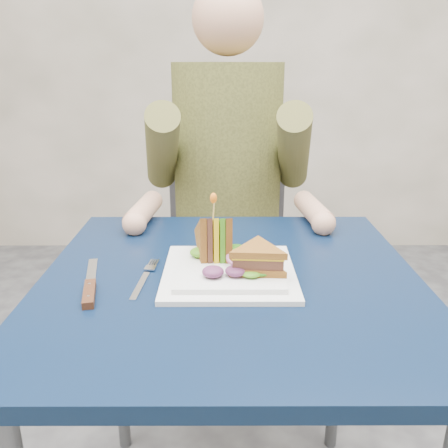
{
  "coord_description": "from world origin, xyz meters",
  "views": [
    {
      "loc": [
        -0.01,
        -0.85,
        1.13
      ],
      "look_at": [
        -0.01,
        0.05,
        0.82
      ],
      "focal_mm": 38.0,
      "sensor_mm": 36.0,
      "label": 1
    }
  ],
  "objects_px": {
    "plate": "(229,271)",
    "sandwich_flat": "(258,259)",
    "fork": "(144,279)",
    "knife": "(90,289)",
    "table": "(230,311)",
    "diner": "(228,136)",
    "chair": "(227,236)",
    "sandwich_upright": "(214,241)"
  },
  "relations": [
    {
      "from": "diner",
      "to": "sandwich_flat",
      "type": "bearing_deg",
      "value": -85.31
    },
    {
      "from": "plate",
      "to": "knife",
      "type": "relative_size",
      "value": 1.18
    },
    {
      "from": "diner",
      "to": "knife",
      "type": "distance_m",
      "value": 0.76
    },
    {
      "from": "chair",
      "to": "fork",
      "type": "relative_size",
      "value": 5.18
    },
    {
      "from": "table",
      "to": "knife",
      "type": "distance_m",
      "value": 0.28
    },
    {
      "from": "knife",
      "to": "sandwich_upright",
      "type": "bearing_deg",
      "value": 27.71
    },
    {
      "from": "table",
      "to": "chair",
      "type": "height_order",
      "value": "chair"
    },
    {
      "from": "table",
      "to": "plate",
      "type": "xyz_separation_m",
      "value": [
        -0.0,
        0.0,
        0.09
      ]
    },
    {
      "from": "knife",
      "to": "plate",
      "type": "bearing_deg",
      "value": 16.04
    },
    {
      "from": "diner",
      "to": "sandwich_upright",
      "type": "relative_size",
      "value": 5.23
    },
    {
      "from": "plate",
      "to": "sandwich_upright",
      "type": "distance_m",
      "value": 0.07
    },
    {
      "from": "plate",
      "to": "fork",
      "type": "xyz_separation_m",
      "value": [
        -0.17,
        -0.03,
        -0.01
      ]
    },
    {
      "from": "diner",
      "to": "fork",
      "type": "bearing_deg",
      "value": -104.81
    },
    {
      "from": "chair",
      "to": "sandwich_flat",
      "type": "relative_size",
      "value": 6.97
    },
    {
      "from": "plate",
      "to": "knife",
      "type": "distance_m",
      "value": 0.27
    },
    {
      "from": "table",
      "to": "fork",
      "type": "height_order",
      "value": "fork"
    },
    {
      "from": "sandwich_flat",
      "to": "table",
      "type": "bearing_deg",
      "value": 158.99
    },
    {
      "from": "table",
      "to": "knife",
      "type": "relative_size",
      "value": 3.41
    },
    {
      "from": "table",
      "to": "sandwich_flat",
      "type": "xyz_separation_m",
      "value": [
        0.05,
        -0.02,
        0.12
      ]
    },
    {
      "from": "table",
      "to": "knife",
      "type": "bearing_deg",
      "value": -165.12
    },
    {
      "from": "sandwich_flat",
      "to": "knife",
      "type": "xyz_separation_m",
      "value": [
        -0.31,
        -0.05,
        -0.04
      ]
    },
    {
      "from": "plate",
      "to": "fork",
      "type": "bearing_deg",
      "value": -171.41
    },
    {
      "from": "table",
      "to": "diner",
      "type": "relative_size",
      "value": 1.01
    },
    {
      "from": "plate",
      "to": "table",
      "type": "bearing_deg",
      "value": -61.16
    },
    {
      "from": "diner",
      "to": "fork",
      "type": "height_order",
      "value": "diner"
    },
    {
      "from": "diner",
      "to": "chair",
      "type": "bearing_deg",
      "value": 90.0
    },
    {
      "from": "plate",
      "to": "sandwich_flat",
      "type": "bearing_deg",
      "value": -24.44
    },
    {
      "from": "table",
      "to": "sandwich_flat",
      "type": "distance_m",
      "value": 0.14
    },
    {
      "from": "knife",
      "to": "chair",
      "type": "bearing_deg",
      "value": 71.95
    },
    {
      "from": "table",
      "to": "diner",
      "type": "distance_m",
      "value": 0.67
    },
    {
      "from": "diner",
      "to": "sandwich_upright",
      "type": "bearing_deg",
      "value": -93.39
    },
    {
      "from": "diner",
      "to": "sandwich_flat",
      "type": "xyz_separation_m",
      "value": [
        0.05,
        -0.64,
        -0.14
      ]
    },
    {
      "from": "chair",
      "to": "sandwich_flat",
      "type": "height_order",
      "value": "chair"
    },
    {
      "from": "fork",
      "to": "sandwich_upright",
      "type": "bearing_deg",
      "value": 27.42
    },
    {
      "from": "table",
      "to": "sandwich_flat",
      "type": "height_order",
      "value": "sandwich_flat"
    },
    {
      "from": "diner",
      "to": "sandwich_upright",
      "type": "distance_m",
      "value": 0.58
    },
    {
      "from": "table",
      "to": "plate",
      "type": "distance_m",
      "value": 0.09
    },
    {
      "from": "plate",
      "to": "knife",
      "type": "bearing_deg",
      "value": -163.96
    },
    {
      "from": "plate",
      "to": "sandwich_flat",
      "type": "distance_m",
      "value": 0.07
    },
    {
      "from": "sandwich_flat",
      "to": "sandwich_upright",
      "type": "bearing_deg",
      "value": 140.84
    },
    {
      "from": "fork",
      "to": "knife",
      "type": "bearing_deg",
      "value": -151.88
    },
    {
      "from": "table",
      "to": "chair",
      "type": "relative_size",
      "value": 0.81
    }
  ]
}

